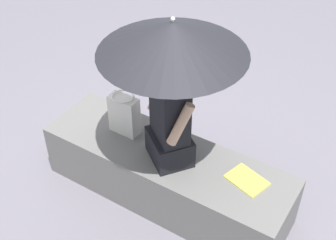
{
  "coord_description": "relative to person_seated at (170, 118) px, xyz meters",
  "views": [
    {
      "loc": [
        1.39,
        -2.18,
        2.94
      ],
      "look_at": [
        0.02,
        -0.01,
        0.83
      ],
      "focal_mm": 49.36,
      "sensor_mm": 36.0,
      "label": 1
    }
  ],
  "objects": [
    {
      "name": "ground_plane",
      "position": [
        -0.05,
        0.02,
        -0.87
      ],
      "size": [
        14.0,
        14.0,
        0.0
      ],
      "primitive_type": "plane",
      "color": "slate"
    },
    {
      "name": "stone_bench",
      "position": [
        -0.05,
        0.02,
        -0.63
      ],
      "size": [
        2.03,
        0.6,
        0.48
      ],
      "primitive_type": "cube",
      "color": "slate",
      "rests_on": "ground"
    },
    {
      "name": "person_seated",
      "position": [
        0.0,
        0.0,
        0.0
      ],
      "size": [
        0.5,
        0.44,
        0.9
      ],
      "color": "black",
      "rests_on": "stone_bench"
    },
    {
      "name": "parasol",
      "position": [
        0.01,
        0.02,
        0.64
      ],
      "size": [
        1.0,
        1.0,
        1.17
      ],
      "color": "#B7B7BC",
      "rests_on": "stone_bench"
    },
    {
      "name": "handbag_black",
      "position": [
        -0.47,
        0.07,
        -0.21
      ],
      "size": [
        0.24,
        0.18,
        0.35
      ],
      "color": "silver",
      "rests_on": "stone_bench"
    },
    {
      "name": "magazine",
      "position": [
        0.6,
        0.09,
        -0.38
      ],
      "size": [
        0.33,
        0.27,
        0.01
      ],
      "primitive_type": "cube",
      "rotation": [
        0.0,
        0.0,
        -0.29
      ],
      "color": "#EAE04C",
      "rests_on": "stone_bench"
    }
  ]
}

